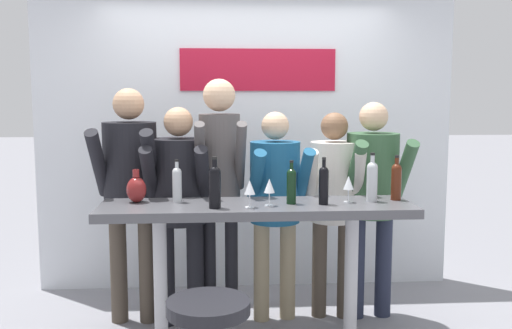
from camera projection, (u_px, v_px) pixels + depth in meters
The scene contains 18 objects.
back_wall at pixel (246, 128), 5.04m from camera, with size 3.65×0.12×2.84m.
tasting_table at pixel (257, 231), 3.75m from camera, with size 2.05×0.53×1.01m.
person_far_left at pixel (130, 180), 4.21m from camera, with size 0.50×0.59×1.76m.
person_left at pixel (179, 194), 4.16m from camera, with size 0.49×0.56×1.63m.
person_center_left at pixel (220, 169), 4.22m from camera, with size 0.37×0.53×1.83m.
person_center at pixel (275, 194), 4.27m from camera, with size 0.49×0.57×1.59m.
person_center_right at pixel (333, 193), 4.32m from camera, with size 0.47×0.56×1.59m.
person_right at pixel (372, 187), 4.32m from camera, with size 0.49×0.57×1.66m.
wine_bottle_0 at pixel (215, 185), 3.57m from camera, with size 0.08×0.08×0.33m.
wine_bottle_1 at pixel (396, 180), 3.85m from camera, with size 0.07×0.07×0.31m.
wine_bottle_2 at pixel (177, 183), 3.77m from camera, with size 0.06×0.06×0.29m.
wine_bottle_3 at pixel (291, 184), 3.71m from camera, with size 0.06×0.06×0.29m.
wine_bottle_4 at pixel (324, 183), 3.69m from camera, with size 0.06×0.06×0.31m.
wine_bottle_5 at pixel (372, 179), 3.79m from camera, with size 0.07×0.07×0.33m.
wine_glass_0 at pixel (269, 187), 3.64m from camera, with size 0.07×0.07×0.18m.
wine_glass_1 at pixel (250, 188), 3.58m from camera, with size 0.07×0.07×0.18m.
wine_glass_2 at pixel (349, 184), 3.76m from camera, with size 0.07×0.07×0.18m.
decorative_vase at pixel (136, 189), 3.77m from camera, with size 0.13×0.13×0.22m.
Camera 1 is at (-0.25, -3.66, 1.72)m, focal length 40.00 mm.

